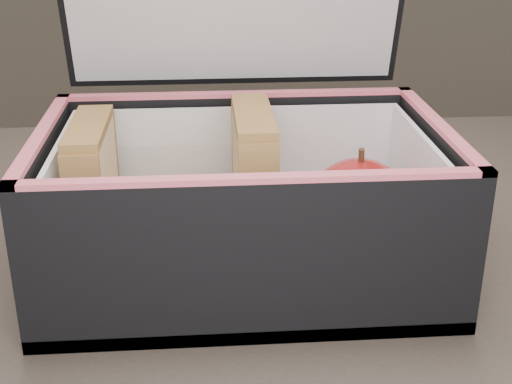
# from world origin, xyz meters

# --- Properties ---
(kitchen_table) EXTENTS (1.20, 0.80, 0.75)m
(kitchen_table) POSITION_xyz_m (0.00, 0.00, 0.66)
(kitchen_table) COLOR brown
(kitchen_table) RESTS_ON ground
(lunch_bag) EXTENTS (0.31, 0.26, 0.31)m
(lunch_bag) POSITION_xyz_m (-0.08, 0.01, 0.82)
(lunch_bag) COLOR black
(lunch_bag) RESTS_ON kitchen_table
(plastic_tub) EXTENTS (0.17, 0.12, 0.07)m
(plastic_tub) POSITION_xyz_m (-0.13, 0.02, 0.80)
(plastic_tub) COLOR white
(plastic_tub) RESTS_ON lunch_bag
(sandwich_left) EXTENTS (0.03, 0.10, 0.11)m
(sandwich_left) POSITION_xyz_m (-0.20, 0.02, 0.82)
(sandwich_left) COLOR #D2C18B
(sandwich_left) RESTS_ON plastic_tub
(sandwich_right) EXTENTS (0.03, 0.10, 0.11)m
(sandwich_right) POSITION_xyz_m (-0.07, 0.02, 0.82)
(sandwich_right) COLOR #D2C18B
(sandwich_right) RESTS_ON plastic_tub
(carrot_sticks) EXTENTS (0.04, 0.15, 0.03)m
(carrot_sticks) POSITION_xyz_m (-0.14, 0.02, 0.78)
(carrot_sticks) COLOR #E34400
(carrot_sticks) RESTS_ON plastic_tub
(paper_napkin) EXTENTS (0.09, 0.09, 0.01)m
(paper_napkin) POSITION_xyz_m (0.01, 0.00, 0.77)
(paper_napkin) COLOR white
(paper_napkin) RESTS_ON lunch_bag
(red_apple) EXTENTS (0.10, 0.10, 0.08)m
(red_apple) POSITION_xyz_m (0.01, 0.00, 0.81)
(red_apple) COLOR maroon
(red_apple) RESTS_ON paper_napkin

